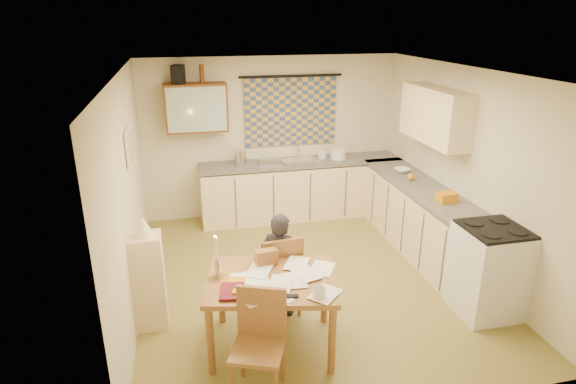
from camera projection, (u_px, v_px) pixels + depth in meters
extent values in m
cube|color=olive|center=(308.00, 279.00, 5.97)|extent=(4.00, 4.50, 0.02)
cube|color=white|center=(311.00, 71.00, 5.10)|extent=(4.00, 4.50, 0.02)
cube|color=beige|center=(272.00, 137.00, 7.60)|extent=(4.00, 0.02, 2.50)
cube|color=beige|center=(393.00, 283.00, 3.47)|extent=(4.00, 0.02, 2.50)
cube|color=beige|center=(127.00, 197.00, 5.11)|extent=(0.02, 4.50, 2.50)
cube|color=beige|center=(466.00, 171.00, 5.96)|extent=(0.02, 4.50, 2.50)
cube|color=navy|center=(291.00, 112.00, 7.49)|extent=(1.45, 0.03, 1.05)
cylinder|color=black|center=(291.00, 76.00, 7.28)|extent=(1.60, 0.04, 0.04)
cube|color=#592B0C|center=(196.00, 108.00, 7.00)|extent=(0.90, 0.34, 0.70)
cube|color=#99B2A5|center=(197.00, 110.00, 6.85)|extent=(0.84, 0.02, 0.64)
cube|color=beige|center=(435.00, 115.00, 6.22)|extent=(0.34, 1.30, 0.70)
cube|color=#EDDFC7|center=(129.00, 146.00, 5.33)|extent=(0.04, 0.50, 0.40)
cube|color=#B7B9A5|center=(132.00, 146.00, 5.33)|extent=(0.01, 0.42, 0.32)
cube|color=beige|center=(305.00, 190.00, 7.70)|extent=(3.30, 0.60, 0.86)
cube|color=#4E4C4A|center=(306.00, 162.00, 7.54)|extent=(3.30, 0.62, 0.04)
cube|color=beige|center=(424.00, 223.00, 6.48)|extent=(0.60, 2.95, 0.86)
cube|color=#4E4C4A|center=(427.00, 190.00, 6.32)|extent=(0.62, 2.95, 0.04)
cube|color=white|center=(489.00, 271.00, 5.15)|extent=(0.65, 0.65, 0.97)
cube|color=black|center=(495.00, 229.00, 4.98)|extent=(0.61, 0.61, 0.03)
cube|color=silver|center=(300.00, 164.00, 7.53)|extent=(0.63, 0.55, 0.10)
cylinder|color=silver|center=(298.00, 150.00, 7.63)|extent=(0.03, 0.03, 0.28)
cube|color=silver|center=(270.00, 161.00, 7.40)|extent=(0.39, 0.35, 0.06)
cylinder|color=silver|center=(240.00, 158.00, 7.27)|extent=(0.20, 0.20, 0.24)
cylinder|color=white|center=(338.00, 154.00, 7.62)|extent=(0.30, 0.30, 0.16)
imported|color=white|center=(322.00, 154.00, 7.61)|extent=(0.13, 0.13, 0.17)
imported|color=white|center=(402.00, 170.00, 6.99)|extent=(0.32, 0.32, 0.05)
cube|color=orange|center=(447.00, 197.00, 5.86)|extent=(0.23, 0.17, 0.12)
sphere|color=orange|center=(411.00, 177.00, 6.63)|extent=(0.10, 0.10, 0.10)
cube|color=black|center=(178.00, 74.00, 6.79)|extent=(0.21, 0.24, 0.26)
cylinder|color=#195926|center=(181.00, 74.00, 6.80)|extent=(0.08, 0.08, 0.26)
cylinder|color=#592B0C|center=(202.00, 74.00, 6.86)|extent=(0.08, 0.08, 0.26)
cube|color=brown|center=(272.00, 281.00, 4.51)|extent=(1.37, 1.15, 0.05)
cube|color=brown|center=(278.00, 273.00, 5.17)|extent=(0.46, 0.46, 0.04)
cube|color=brown|center=(284.00, 261.00, 4.92)|extent=(0.43, 0.08, 0.46)
cube|color=brown|center=(258.00, 350.00, 3.99)|extent=(0.55, 0.55, 0.04)
cube|color=brown|center=(262.00, 311.00, 4.08)|extent=(0.41, 0.19, 0.46)
imported|color=black|center=(280.00, 265.00, 5.09)|extent=(0.67, 0.65, 1.17)
cube|color=beige|center=(149.00, 281.00, 4.90)|extent=(0.32, 0.30, 1.03)
cone|color=#EDDFC7|center=(142.00, 225.00, 4.69)|extent=(0.20, 0.20, 0.22)
cube|color=brown|center=(266.00, 257.00, 4.72)|extent=(0.23, 0.13, 0.16)
imported|color=white|center=(319.00, 293.00, 4.18)|extent=(0.22, 0.22, 0.09)
imported|color=maroon|center=(220.00, 292.00, 4.25)|extent=(0.30, 0.35, 0.03)
imported|color=orange|center=(227.00, 284.00, 4.39)|extent=(0.25, 0.29, 0.02)
cube|color=orange|center=(239.00, 293.00, 4.23)|extent=(0.14, 0.12, 0.04)
cube|color=black|center=(291.00, 296.00, 4.20)|extent=(0.13, 0.06, 0.02)
cylinder|color=silver|center=(218.00, 268.00, 4.50)|extent=(0.07, 0.07, 0.18)
cylinder|color=white|center=(216.00, 248.00, 4.45)|extent=(0.03, 0.03, 0.22)
sphere|color=#FFCC66|center=(215.00, 237.00, 4.40)|extent=(0.02, 0.02, 0.02)
cube|color=white|center=(242.00, 281.00, 4.46)|extent=(0.23, 0.31, 0.00)
cube|color=white|center=(277.00, 296.00, 4.22)|extent=(0.27, 0.34, 0.00)
cube|color=white|center=(253.00, 281.00, 4.45)|extent=(0.25, 0.33, 0.00)
cube|color=white|center=(322.00, 268.00, 4.67)|extent=(0.33, 0.36, 0.00)
cube|color=white|center=(257.00, 278.00, 4.48)|extent=(0.22, 0.30, 0.00)
cube|color=white|center=(252.00, 281.00, 4.43)|extent=(0.24, 0.32, 0.00)
cube|color=white|center=(294.00, 280.00, 4.45)|extent=(0.23, 0.31, 0.00)
cube|color=white|center=(325.00, 294.00, 4.23)|extent=(0.36, 0.36, 0.00)
cube|color=white|center=(297.00, 263.00, 4.74)|extent=(0.33, 0.36, 0.00)
cube|color=white|center=(259.00, 271.00, 4.61)|extent=(0.32, 0.36, 0.00)
cube|color=white|center=(306.00, 273.00, 4.55)|extent=(0.28, 0.34, 0.00)
cube|color=white|center=(252.00, 297.00, 4.17)|extent=(0.30, 0.35, 0.00)
cube|color=white|center=(281.00, 283.00, 4.38)|extent=(0.31, 0.36, 0.00)
cube|color=white|center=(271.00, 293.00, 4.23)|extent=(0.24, 0.32, 0.00)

